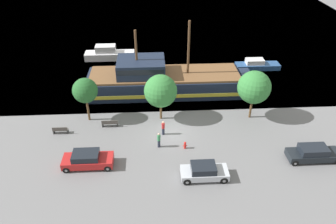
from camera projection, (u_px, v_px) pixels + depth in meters
ground_plane at (169, 132)px, 34.44m from camera, size 160.00×160.00×0.00m
water_surface at (158, 13)px, 71.40m from camera, size 80.00×80.00×0.00m
pirate_ship at (162, 80)px, 41.00m from camera, size 20.49×5.60×9.05m
moored_boat_dockside at (257, 65)px, 47.26m from camera, size 6.28×1.90×1.45m
moored_boat_outer at (109, 54)px, 50.06m from camera, size 7.48×2.15×2.17m
parked_car_curb_front at (204, 172)px, 28.34m from camera, size 4.11×1.81×1.43m
parked_car_curb_mid at (313, 153)px, 30.36m from camera, size 4.87×1.77×1.48m
parked_car_curb_rear at (87, 160)px, 29.61m from camera, size 4.54×1.88×1.51m
fire_hydrant at (185, 145)px, 31.93m from camera, size 0.42×0.25×0.76m
bench_promenade_east at (60, 130)px, 33.97m from camera, size 1.55×0.45×0.85m
bench_promenade_west at (110, 123)px, 35.01m from camera, size 1.71×0.45×0.85m
pedestrian_walking_near at (159, 140)px, 31.89m from camera, size 0.32×0.32×1.66m
pedestrian_walking_far at (163, 128)px, 33.65m from camera, size 0.32×0.32×1.60m
tree_row_east at (85, 91)px, 34.40m from camera, size 2.67×2.67×5.02m
tree_row_mideast at (161, 91)px, 34.71m from camera, size 3.54×3.54×5.26m
tree_row_midwest at (254, 87)px, 34.75m from camera, size 3.55×3.55×5.58m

